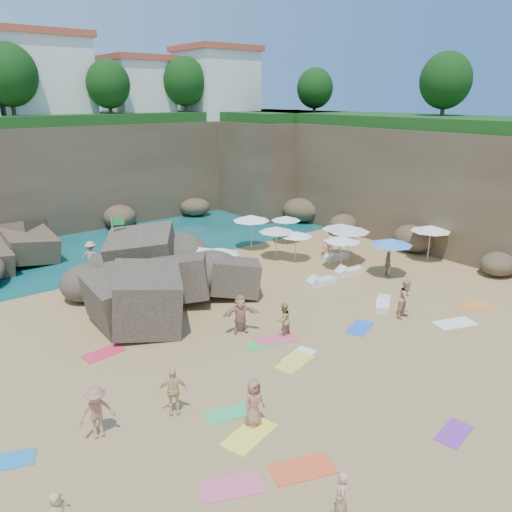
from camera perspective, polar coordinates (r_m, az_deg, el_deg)
ground at (r=24.05m, az=0.74°, el=-7.18°), size 120.00×120.00×0.00m
seawater at (r=49.88m, az=-21.74°, el=4.82°), size 120.00×120.00×0.00m
cliff_back at (r=45.15m, az=-17.93°, el=9.15°), size 44.00×8.00×8.00m
cliff_right at (r=41.63m, az=14.31°, el=8.79°), size 8.00×30.00×8.00m
cliff_corner at (r=48.43m, az=1.35°, el=10.54°), size 10.00×12.00×8.00m
clifftop_buildings at (r=45.83m, az=-18.04°, el=18.38°), size 28.48×9.48×7.00m
clifftop_trees at (r=40.85m, az=-12.16°, el=19.01°), size 35.60×23.82×4.40m
rock_outcrop at (r=26.37m, az=-11.93°, el=-5.25°), size 8.73×6.75×3.36m
flag_pole at (r=29.09m, az=-15.75°, el=1.73°), size 0.73×0.24×3.81m
parasol_0 at (r=34.13m, az=-0.55°, el=4.38°), size 2.56×2.56×2.42m
parasol_1 at (r=28.79m, az=-6.54°, el=0.71°), size 2.01×2.01×1.90m
parasol_2 at (r=32.66m, az=9.69°, el=3.33°), size 2.45×2.45×2.31m
parasol_3 at (r=35.69m, az=3.44°, el=4.33°), size 2.13×2.13×2.01m
parasol_4 at (r=30.54m, az=9.83°, el=1.99°), size 2.26×2.26×2.14m
parasol_5 at (r=32.07m, az=2.36°, el=3.07°), size 2.30×2.30×2.17m
parasol_7 at (r=31.80m, az=4.60°, el=2.54°), size 2.08×2.08×1.97m
parasol_8 at (r=33.52m, az=19.36°, el=3.01°), size 2.49×2.49×2.36m
parasol_9 at (r=27.45m, az=-4.36°, el=0.56°), size 2.35×2.35×2.22m
parasol_10 at (r=29.83m, az=15.21°, el=1.58°), size 2.46×2.46×2.33m
parasol_11 at (r=31.65m, az=10.56°, el=3.13°), size 2.64×2.64×2.50m
lounger_0 at (r=30.98m, az=-4.10°, el=-1.12°), size 1.64×1.37×0.25m
lounger_1 at (r=32.63m, az=-4.52°, el=-0.07°), size 2.17×1.21×0.32m
lounger_2 at (r=32.83m, az=9.14°, el=-0.18°), size 1.81×0.69×0.28m
lounger_3 at (r=28.50m, az=7.44°, el=-2.92°), size 1.85×0.85×0.28m
lounger_4 at (r=30.33m, az=10.58°, el=-1.77°), size 1.93×0.84×0.29m
lounger_5 at (r=26.15m, az=14.33°, el=-5.29°), size 1.92×1.58×0.29m
towel_0 at (r=17.34m, az=-26.65°, el=-20.23°), size 1.75×1.30×0.03m
towel_1 at (r=15.01m, az=-2.78°, el=-24.82°), size 1.92×1.50×0.03m
towel_2 at (r=15.54m, az=5.33°, el=-23.08°), size 2.03×1.50×0.03m
towel_3 at (r=17.58m, az=-3.22°, el=-17.52°), size 1.70×1.15×0.03m
towel_4 at (r=16.66m, az=-0.76°, el=-19.75°), size 2.02×1.37×0.03m
towel_5 at (r=20.92m, az=4.98°, el=-11.28°), size 1.70×1.15×0.03m
towel_6 at (r=17.87m, az=21.70°, el=-18.27°), size 1.58×0.97×0.03m
towel_7 at (r=21.96m, az=-17.03°, el=-10.58°), size 1.72×0.98×0.03m
towel_8 at (r=23.64m, az=11.79°, el=-8.02°), size 1.85×1.36×0.03m
towel_9 at (r=22.16m, az=2.37°, el=-9.45°), size 2.11×1.54×0.03m
towel_10 at (r=27.71m, az=23.71°, el=-5.25°), size 1.87×1.45×0.03m
towel_11 at (r=21.71m, az=0.80°, el=-10.06°), size 1.65×1.15×0.03m
towel_12 at (r=20.48m, az=4.44°, el=-11.97°), size 1.88×1.28×0.03m
towel_13 at (r=25.34m, az=21.79°, el=-7.15°), size 2.14×1.59×0.03m
person_stand_1 at (r=22.18m, az=3.15°, el=-7.27°), size 0.78×0.62×1.54m
person_stand_2 at (r=31.85m, az=-18.31°, el=0.01°), size 1.21×1.13×1.82m
person_stand_3 at (r=30.26m, az=14.85°, el=-0.89°), size 0.84×0.93×1.52m
person_stand_4 at (r=32.55m, az=8.16°, el=0.87°), size 0.70×0.85×1.54m
person_stand_5 at (r=30.99m, az=-13.14°, el=-0.02°), size 1.75×1.00×1.82m
person_stand_6 at (r=13.76m, az=9.64°, el=-25.68°), size 0.64×0.65×1.52m
person_lie_0 at (r=17.20m, az=-17.52°, el=-18.45°), size 1.31×1.83×0.46m
person_lie_1 at (r=17.69m, az=-9.38°, el=-16.75°), size 1.64×1.91×0.40m
person_lie_2 at (r=16.97m, az=-0.26°, el=-18.11°), size 0.89×1.64×0.42m
person_lie_3 at (r=22.65m, az=-1.77°, el=-8.19°), size 2.18×2.25×0.47m
person_lie_5 at (r=25.12m, az=16.67°, el=-5.97°), size 1.15×1.97×0.71m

